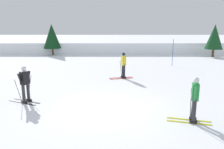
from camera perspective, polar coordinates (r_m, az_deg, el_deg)
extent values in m
plane|color=white|center=(10.04, -1.13, -8.37)|extent=(120.00, 120.00, 0.00)
cube|color=white|center=(30.66, -0.17, 7.19)|extent=(80.00, 8.46, 1.30)
cube|color=red|center=(15.19, 2.72, -1.01)|extent=(1.57, 0.49, 0.02)
cube|color=red|center=(15.45, 2.41, -0.77)|extent=(1.57, 0.49, 0.02)
cube|color=black|center=(15.22, 3.26, -0.76)|extent=(0.28, 0.18, 0.10)
cube|color=black|center=(15.48, 2.95, -0.52)|extent=(0.28, 0.18, 0.10)
cylinder|color=black|center=(15.11, 3.28, 0.99)|extent=(0.14, 0.14, 0.85)
cylinder|color=black|center=(15.37, 2.97, 1.20)|extent=(0.14, 0.14, 0.85)
cube|color=yellow|center=(15.13, 3.15, 3.42)|extent=(0.33, 0.43, 0.60)
cylinder|color=yellow|center=(14.89, 3.36, 3.21)|extent=(0.15, 0.27, 0.55)
cylinder|color=yellow|center=(15.36, 2.80, 3.51)|extent=(0.15, 0.27, 0.55)
sphere|color=black|center=(15.07, 3.17, 5.03)|extent=(0.22, 0.22, 0.22)
cylinder|color=#38383D|center=(14.96, 3.06, 0.92)|extent=(0.14, 0.46, 1.12)
cylinder|color=#38383D|center=(15.46, 2.48, 1.31)|extent=(0.14, 0.46, 1.12)
cube|color=black|center=(11.47, -21.04, -6.46)|extent=(1.48, 0.77, 0.02)
cube|color=black|center=(11.65, -20.04, -6.09)|extent=(1.48, 0.77, 0.02)
cube|color=black|center=(11.35, -20.54, -6.31)|extent=(0.29, 0.22, 0.10)
cube|color=black|center=(11.53, -19.54, -5.93)|extent=(0.29, 0.22, 0.10)
cylinder|color=#2D2D33|center=(11.21, -20.73, -4.01)|extent=(0.14, 0.14, 0.85)
cylinder|color=#2D2D33|center=(11.39, -19.71, -3.67)|extent=(0.14, 0.14, 0.85)
cube|color=black|center=(11.15, -20.46, -0.76)|extent=(0.38, 0.45, 0.60)
cylinder|color=black|center=(11.00, -21.46, -1.08)|extent=(0.19, 0.27, 0.55)
cylinder|color=black|center=(11.33, -19.62, -0.54)|extent=(0.19, 0.27, 0.55)
sphere|color=silver|center=(11.06, -20.63, 1.41)|extent=(0.22, 0.22, 0.22)
cylinder|color=#38383D|center=(11.15, -21.78, -3.93)|extent=(0.18, 0.33, 1.19)
cylinder|color=#38383D|center=(11.57, -19.43, -3.15)|extent=(0.18, 0.33, 1.19)
cube|color=gold|center=(9.13, 18.68, -11.23)|extent=(1.57, 0.51, 0.02)
cube|color=gold|center=(9.39, 18.60, -10.55)|extent=(1.57, 0.51, 0.02)
cube|color=black|center=(9.12, 19.66, -10.92)|extent=(0.28, 0.18, 0.10)
cube|color=black|center=(9.38, 19.55, -10.25)|extent=(0.28, 0.18, 0.10)
cylinder|color=#2D2D33|center=(8.95, 19.89, -8.13)|extent=(0.14, 0.14, 0.85)
cylinder|color=#2D2D33|center=(9.21, 19.77, -7.52)|extent=(0.14, 0.14, 0.85)
cube|color=#23843D|center=(8.89, 20.13, -4.04)|extent=(0.33, 0.43, 0.60)
cylinder|color=#23843D|center=(8.65, 20.11, -4.58)|extent=(0.15, 0.27, 0.55)
cylinder|color=#23843D|center=(9.13, 19.89, -3.67)|extent=(0.15, 0.27, 0.55)
sphere|color=silver|center=(8.78, 20.34, -1.35)|extent=(0.22, 0.22, 0.22)
cylinder|color=#38383D|center=(8.82, 19.31, -8.18)|extent=(0.15, 0.47, 1.16)
cylinder|color=#38383D|center=(9.31, 19.12, -7.05)|extent=(0.15, 0.47, 1.16)
cylinder|color=#1E56AD|center=(20.21, 15.04, 5.27)|extent=(0.04, 0.04, 2.28)
cylinder|color=#513823|center=(26.93, 23.89, 4.87)|extent=(0.24, 0.24, 0.87)
cone|color=#14421E|center=(26.78, 24.22, 8.48)|extent=(1.82, 1.82, 2.55)
cylinder|color=#513823|center=(27.28, -14.12, 5.54)|extent=(0.16, 0.16, 0.75)
cone|color=#0F3819|center=(27.13, -14.31, 9.14)|extent=(1.97, 1.97, 2.68)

